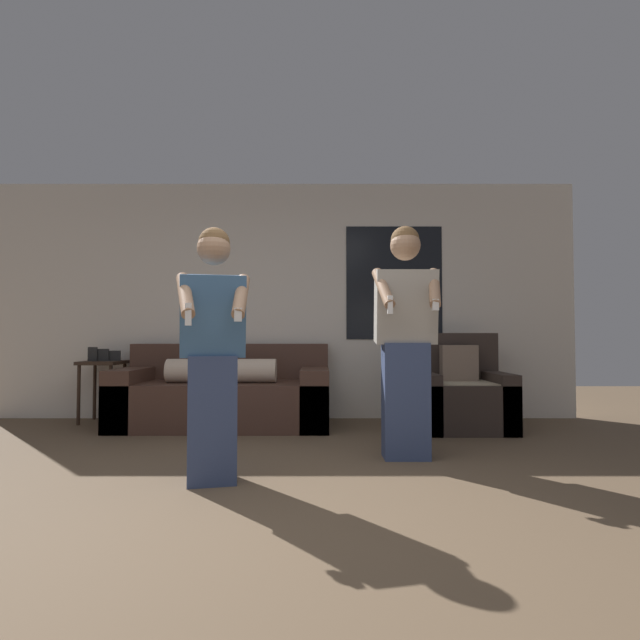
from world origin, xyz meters
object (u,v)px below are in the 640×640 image
side_table (105,371)px  armchair (462,396)px  person_right (408,339)px  couch (227,396)px  person_left (215,352)px

side_table → armchair: bearing=-6.2°
armchair → person_right: bearing=-121.5°
armchair → couch: bearing=175.9°
armchair → person_left: person_left is taller
person_left → person_right: bearing=25.5°
side_table → person_left: size_ratio=0.50×
couch → armchair: bearing=-4.1°
couch → person_right: person_right is taller
couch → armchair: 2.41m
couch → person_left: (0.31, -2.04, 0.51)m
armchair → person_right: (-0.75, -1.23, 0.57)m
armchair → side_table: armchair is taller
armchair → side_table: bearing=173.8°
couch → person_right: bearing=-40.3°
side_table → person_right: size_ratio=0.46×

